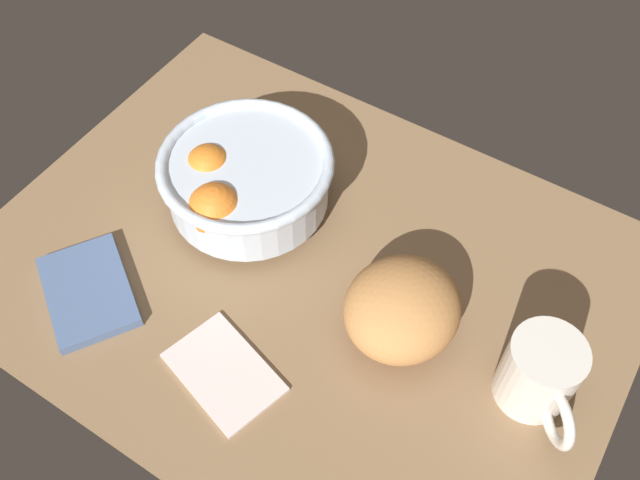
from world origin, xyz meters
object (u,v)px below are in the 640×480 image
napkin_folded (221,370)px  mug (540,375)px  bread_loaf (402,309)px  fruit_bowl (243,179)px  napkin_spare (88,291)px

napkin_folded → mug: mug is taller
bread_loaf → napkin_folded: bread_loaf is taller
fruit_bowl → mug: (43.60, -4.81, -0.85)cm
napkin_folded → napkin_spare: bearing=-178.8°
napkin_folded → fruit_bowl: bearing=119.1°
fruit_bowl → napkin_folded: bearing=-60.9°
napkin_folded → napkin_spare: size_ratio=0.94×
napkin_spare → bread_loaf: bearing=25.3°
fruit_bowl → bread_loaf: bearing=-11.3°
fruit_bowl → napkin_spare: bearing=-111.1°
fruit_bowl → napkin_folded: 25.27cm
bread_loaf → napkin_spare: bearing=-154.7°
napkin_folded → napkin_spare: 20.50cm
bread_loaf → napkin_folded: 22.35cm
bread_loaf → napkin_folded: bearing=-132.3°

